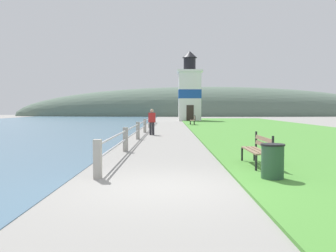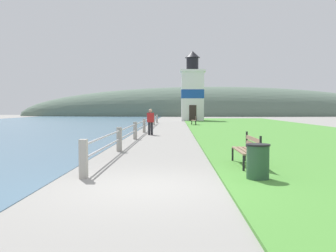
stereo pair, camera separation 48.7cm
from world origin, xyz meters
The scene contains 9 objects.
ground_plane centered at (0.00, 0.00, 0.00)m, with size 160.00×160.00×0.00m, color gray.
grass_verge centered at (7.64, 19.85, 0.03)m, with size 12.00×59.55×0.06m.
seawall_railing centered at (-1.54, 17.37, 0.54)m, with size 0.18×32.93×0.91m.
park_bench_near centered at (2.60, 2.68, 0.54)m, with size 0.48×1.85×0.94m.
park_bench_midway centered at (2.34, 27.63, 0.54)m, with size 0.50×1.66×0.94m.
lighthouse centered at (2.64, 40.28, 3.74)m, with size 3.21×3.21×8.89m.
person_strolling centered at (-0.96, 15.12, 0.86)m, with size 0.44×0.35×1.59m.
trash_bin centered at (2.45, 0.73, 0.42)m, with size 0.54×0.54×0.84m.
distant_hillside centered at (8.00, 69.70, 0.00)m, with size 80.00×16.00×12.00m.
Camera 2 is at (0.63, -7.62, 1.64)m, focal length 40.00 mm.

